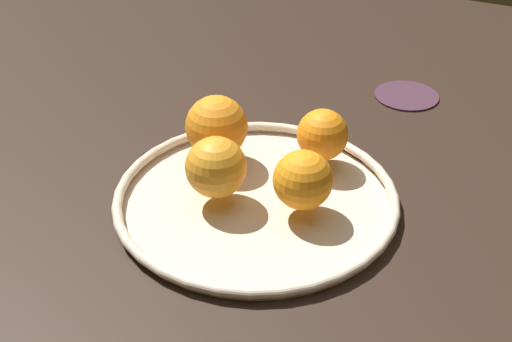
{
  "coord_description": "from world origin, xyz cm",
  "views": [
    {
      "loc": [
        -27.95,
        60.47,
        50.09
      ],
      "look_at": [
        0.0,
        0.0,
        4.8
      ],
      "focal_mm": 48.66,
      "sensor_mm": 36.0,
      "label": 1
    }
  ],
  "objects_px": {
    "fruit_bowl": "(256,198)",
    "orange_back_left": "(216,167)",
    "orange_front_right": "(302,181)",
    "ambient_coaster": "(407,95)",
    "orange_front_left": "(322,135)",
    "orange_back_right": "(217,126)"
  },
  "relations": [
    {
      "from": "orange_front_left",
      "to": "orange_back_right",
      "type": "relative_size",
      "value": 0.82
    },
    {
      "from": "orange_front_right",
      "to": "ambient_coaster",
      "type": "distance_m",
      "value": 0.35
    },
    {
      "from": "orange_front_left",
      "to": "orange_front_right",
      "type": "relative_size",
      "value": 0.95
    },
    {
      "from": "fruit_bowl",
      "to": "ambient_coaster",
      "type": "height_order",
      "value": "fruit_bowl"
    },
    {
      "from": "orange_front_right",
      "to": "ambient_coaster",
      "type": "xyz_separation_m",
      "value": [
        -0.04,
        -0.35,
        -0.05
      ]
    },
    {
      "from": "orange_front_left",
      "to": "ambient_coaster",
      "type": "height_order",
      "value": "orange_front_left"
    },
    {
      "from": "orange_back_left",
      "to": "orange_front_left",
      "type": "bearing_deg",
      "value": -123.99
    },
    {
      "from": "fruit_bowl",
      "to": "orange_back_left",
      "type": "height_order",
      "value": "orange_back_left"
    },
    {
      "from": "orange_front_right",
      "to": "orange_front_left",
      "type": "bearing_deg",
      "value": -81.97
    },
    {
      "from": "ambient_coaster",
      "to": "orange_back_right",
      "type": "bearing_deg",
      "value": 58.66
    },
    {
      "from": "orange_back_left",
      "to": "orange_front_right",
      "type": "height_order",
      "value": "orange_back_left"
    },
    {
      "from": "orange_front_left",
      "to": "orange_front_right",
      "type": "bearing_deg",
      "value": 98.03
    },
    {
      "from": "orange_back_right",
      "to": "orange_front_right",
      "type": "xyz_separation_m",
      "value": [
        -0.14,
        0.06,
        -0.01
      ]
    },
    {
      "from": "orange_back_left",
      "to": "orange_back_right",
      "type": "xyz_separation_m",
      "value": [
        0.04,
        -0.08,
        0.0
      ]
    },
    {
      "from": "orange_front_left",
      "to": "orange_front_right",
      "type": "distance_m",
      "value": 0.11
    },
    {
      "from": "orange_front_left",
      "to": "ambient_coaster",
      "type": "xyz_separation_m",
      "value": [
        -0.05,
        -0.24,
        -0.05
      ]
    },
    {
      "from": "fruit_bowl",
      "to": "orange_front_right",
      "type": "bearing_deg",
      "value": 176.91
    },
    {
      "from": "fruit_bowl",
      "to": "orange_back_right",
      "type": "bearing_deg",
      "value": -35.04
    },
    {
      "from": "orange_front_right",
      "to": "ambient_coaster",
      "type": "height_order",
      "value": "orange_front_right"
    },
    {
      "from": "orange_front_right",
      "to": "orange_back_right",
      "type": "bearing_deg",
      "value": -23.27
    },
    {
      "from": "orange_front_left",
      "to": "orange_back_right",
      "type": "distance_m",
      "value": 0.13
    },
    {
      "from": "orange_back_left",
      "to": "orange_back_right",
      "type": "relative_size",
      "value": 0.91
    }
  ]
}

